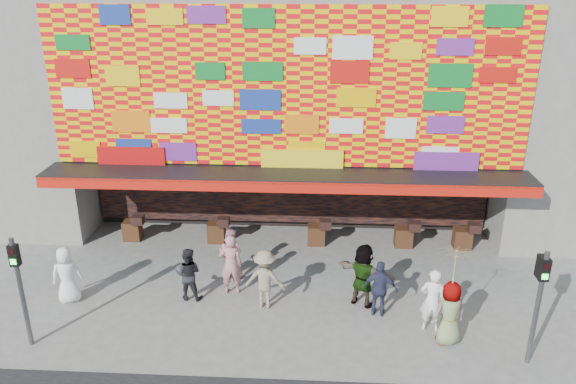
{
  "coord_description": "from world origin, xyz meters",
  "views": [
    {
      "loc": [
        1.01,
        -13.03,
        8.84
      ],
      "look_at": [
        0.16,
        2.0,
        2.95
      ],
      "focal_mm": 35.0,
      "sensor_mm": 36.0,
      "label": 1
    }
  ],
  "objects_px": {
    "signal_left": "(19,280)",
    "ped_e": "(380,289)",
    "signal_right": "(539,296)",
    "ped_a": "(67,275)",
    "ped_h": "(432,300)",
    "parasol": "(455,267)",
    "ped_b": "(231,264)",
    "ped_f": "(363,275)",
    "ped_d": "(265,279)",
    "ped_g": "(450,313)",
    "ped_c": "(188,274)",
    "ped_i": "(231,253)"
  },
  "relations": [
    {
      "from": "ped_i",
      "to": "parasol",
      "type": "bearing_deg",
      "value": 171.51
    },
    {
      "from": "ped_g",
      "to": "ped_i",
      "type": "bearing_deg",
      "value": -41.7
    },
    {
      "from": "signal_left",
      "to": "ped_i",
      "type": "bearing_deg",
      "value": 38.77
    },
    {
      "from": "ped_e",
      "to": "ped_i",
      "type": "xyz_separation_m",
      "value": [
        -4.38,
        1.84,
        0.0
      ]
    },
    {
      "from": "ped_b",
      "to": "ped_h",
      "type": "bearing_deg",
      "value": 157.87
    },
    {
      "from": "ped_h",
      "to": "ped_i",
      "type": "bearing_deg",
      "value": -15.85
    },
    {
      "from": "ped_h",
      "to": "parasol",
      "type": "xyz_separation_m",
      "value": [
        0.34,
        -0.54,
        1.3
      ]
    },
    {
      "from": "signal_right",
      "to": "ped_h",
      "type": "height_order",
      "value": "signal_right"
    },
    {
      "from": "ped_g",
      "to": "ped_b",
      "type": "bearing_deg",
      "value": -34.81
    },
    {
      "from": "ped_a",
      "to": "parasol",
      "type": "height_order",
      "value": "parasol"
    },
    {
      "from": "signal_left",
      "to": "ped_g",
      "type": "height_order",
      "value": "signal_left"
    },
    {
      "from": "ped_b",
      "to": "ped_i",
      "type": "distance_m",
      "value": 0.93
    },
    {
      "from": "signal_left",
      "to": "ped_e",
      "type": "height_order",
      "value": "signal_left"
    },
    {
      "from": "ped_d",
      "to": "ped_c",
      "type": "bearing_deg",
      "value": -0.48
    },
    {
      "from": "ped_e",
      "to": "ped_f",
      "type": "xyz_separation_m",
      "value": [
        -0.41,
        0.52,
        0.12
      ]
    },
    {
      "from": "ped_c",
      "to": "parasol",
      "type": "bearing_deg",
      "value": 170.0
    },
    {
      "from": "ped_b",
      "to": "ped_e",
      "type": "bearing_deg",
      "value": 161.11
    },
    {
      "from": "ped_e",
      "to": "ped_h",
      "type": "relative_size",
      "value": 0.92
    },
    {
      "from": "signal_right",
      "to": "ped_a",
      "type": "xyz_separation_m",
      "value": [
        -12.25,
        2.04,
        -1.01
      ]
    },
    {
      "from": "ped_f",
      "to": "parasol",
      "type": "bearing_deg",
      "value": 170.87
    },
    {
      "from": "signal_right",
      "to": "ped_b",
      "type": "bearing_deg",
      "value": 160.12
    },
    {
      "from": "signal_left",
      "to": "ped_a",
      "type": "xyz_separation_m",
      "value": [
        0.15,
        2.04,
        -1.01
      ]
    },
    {
      "from": "ped_d",
      "to": "ped_g",
      "type": "distance_m",
      "value": 5.0
    },
    {
      "from": "signal_left",
      "to": "ped_i",
      "type": "distance_m",
      "value": 5.97
    },
    {
      "from": "ped_c",
      "to": "ped_d",
      "type": "xyz_separation_m",
      "value": [
        2.24,
        -0.29,
        0.07
      ]
    },
    {
      "from": "signal_left",
      "to": "ped_a",
      "type": "bearing_deg",
      "value": 85.73
    },
    {
      "from": "signal_left",
      "to": "ped_e",
      "type": "xyz_separation_m",
      "value": [
        8.96,
        1.84,
        -1.04
      ]
    },
    {
      "from": "ped_i",
      "to": "parasol",
      "type": "height_order",
      "value": "parasol"
    },
    {
      "from": "parasol",
      "to": "signal_right",
      "type": "bearing_deg",
      "value": -20.72
    },
    {
      "from": "ped_b",
      "to": "ped_f",
      "type": "xyz_separation_m",
      "value": [
        3.81,
        -0.41,
        0.0
      ]
    },
    {
      "from": "ped_a",
      "to": "ped_f",
      "type": "distance_m",
      "value": 8.4
    },
    {
      "from": "signal_right",
      "to": "ped_a",
      "type": "bearing_deg",
      "value": 170.52
    },
    {
      "from": "ped_a",
      "to": "ped_c",
      "type": "height_order",
      "value": "ped_a"
    },
    {
      "from": "signal_left",
      "to": "ped_d",
      "type": "distance_m",
      "value": 6.24
    },
    {
      "from": "signal_right",
      "to": "ped_b",
      "type": "distance_m",
      "value": 8.21
    },
    {
      "from": "ped_d",
      "to": "ped_i",
      "type": "relative_size",
      "value": 1.06
    },
    {
      "from": "signal_right",
      "to": "ped_d",
      "type": "bearing_deg",
      "value": 162.4
    },
    {
      "from": "signal_right",
      "to": "parasol",
      "type": "distance_m",
      "value": 1.96
    },
    {
      "from": "ped_i",
      "to": "ped_b",
      "type": "bearing_deg",
      "value": 117.42
    },
    {
      "from": "signal_right",
      "to": "ped_g",
      "type": "distance_m",
      "value": 2.17
    },
    {
      "from": "signal_right",
      "to": "ped_f",
      "type": "height_order",
      "value": "signal_right"
    },
    {
      "from": "signal_left",
      "to": "ped_e",
      "type": "distance_m",
      "value": 9.21
    },
    {
      "from": "signal_right",
      "to": "ped_c",
      "type": "distance_m",
      "value": 9.22
    },
    {
      "from": "ped_c",
      "to": "ped_e",
      "type": "distance_m",
      "value": 5.43
    },
    {
      "from": "ped_a",
      "to": "ped_g",
      "type": "bearing_deg",
      "value": 154.81
    },
    {
      "from": "ped_b",
      "to": "parasol",
      "type": "bearing_deg",
      "value": 153.91
    },
    {
      "from": "ped_e",
      "to": "ped_g",
      "type": "height_order",
      "value": "ped_g"
    },
    {
      "from": "ped_f",
      "to": "ped_h",
      "type": "height_order",
      "value": "ped_f"
    },
    {
      "from": "signal_right",
      "to": "ped_e",
      "type": "relative_size",
      "value": 1.83
    },
    {
      "from": "ped_i",
      "to": "signal_left",
      "type": "bearing_deg",
      "value": 56.79
    }
  ]
}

